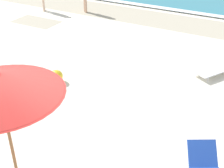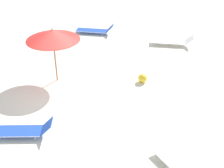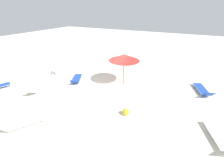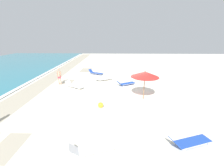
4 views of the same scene
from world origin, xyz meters
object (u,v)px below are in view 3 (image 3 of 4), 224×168
at_px(sun_lounger_beside_umbrella, 76,79).
at_px(beach_ball, 126,112).
at_px(sun_lounger_under_umbrella, 23,122).
at_px(sun_lounger_mid_beach_solo, 35,88).
at_px(beach_umbrella, 124,58).
at_px(lounger_stack, 62,70).
at_px(sun_lounger_near_water_left, 220,138).
at_px(sun_lounger_mid_beach_pair_a, 203,90).

height_order(sun_lounger_beside_umbrella, beach_ball, sun_lounger_beside_umbrella).
distance_m(sun_lounger_under_umbrella, sun_lounger_mid_beach_solo, 3.69).
xyz_separation_m(sun_lounger_under_umbrella, sun_lounger_mid_beach_solo, (2.51, -2.71, -0.01)).
height_order(beach_umbrella, lounger_stack, beach_umbrella).
xyz_separation_m(sun_lounger_beside_umbrella, beach_ball, (-5.12, 2.13, -0.02)).
xyz_separation_m(sun_lounger_near_water_left, sun_lounger_mid_beach_solo, (11.11, 0.56, -0.00)).
bearing_deg(sun_lounger_under_umbrella, sun_lounger_mid_beach_pair_a, -105.60).
bearing_deg(lounger_stack, sun_lounger_mid_beach_solo, 109.19).
relative_size(lounger_stack, sun_lounger_mid_beach_solo, 0.90).
bearing_deg(sun_lounger_under_umbrella, beach_ball, -113.21).
relative_size(beach_umbrella, sun_lounger_near_water_left, 1.04).
relative_size(sun_lounger_under_umbrella, beach_ball, 5.44).
height_order(beach_umbrella, sun_lounger_beside_umbrella, beach_umbrella).
relative_size(sun_lounger_beside_umbrella, sun_lounger_mid_beach_solo, 0.99).
relative_size(beach_umbrella, sun_lounger_mid_beach_pair_a, 1.06).
bearing_deg(sun_lounger_under_umbrella, sun_lounger_mid_beach_solo, -16.82).
xyz_separation_m(sun_lounger_mid_beach_solo, sun_lounger_mid_beach_pair_a, (-10.56, -5.05, 0.00)).
relative_size(sun_lounger_near_water_left, sun_lounger_mid_beach_solo, 1.08).
bearing_deg(sun_lounger_mid_beach_solo, sun_lounger_near_water_left, 153.61).
xyz_separation_m(lounger_stack, sun_lounger_near_water_left, (-12.07, 3.01, 0.05)).
distance_m(lounger_stack, beach_ball, 8.32).
relative_size(sun_lounger_beside_umbrella, sun_lounger_near_water_left, 0.91).
distance_m(sun_lounger_under_umbrella, sun_lounger_beside_umbrella, 5.32).
xyz_separation_m(beach_umbrella, sun_lounger_mid_beach_pair_a, (-5.41, -1.28, -1.89)).
bearing_deg(beach_ball, sun_lounger_mid_beach_solo, 3.41).
bearing_deg(sun_lounger_mid_beach_solo, sun_lounger_mid_beach_pair_a, 176.32).
bearing_deg(sun_lounger_beside_umbrella, lounger_stack, -51.04).
distance_m(beach_umbrella, sun_lounger_mid_beach_pair_a, 5.88).
distance_m(sun_lounger_near_water_left, beach_ball, 4.38).
relative_size(sun_lounger_near_water_left, sun_lounger_mid_beach_pair_a, 1.02).
height_order(sun_lounger_beside_umbrella, sun_lounger_mid_beach_solo, sun_lounger_beside_umbrella).
bearing_deg(lounger_stack, sun_lounger_mid_beach_pair_a, -168.46).
xyz_separation_m(lounger_stack, beach_ball, (-7.69, 3.17, 0.03)).
bearing_deg(beach_umbrella, sun_lounger_mid_beach_pair_a, -166.69).
distance_m(lounger_stack, sun_lounger_beside_umbrella, 2.78).
height_order(beach_umbrella, sun_lounger_mid_beach_pair_a, beach_umbrella).
height_order(lounger_stack, sun_lounger_mid_beach_pair_a, sun_lounger_mid_beach_pair_a).
relative_size(lounger_stack, sun_lounger_under_umbrella, 0.91).
bearing_deg(beach_ball, sun_lounger_near_water_left, -177.97).
xyz_separation_m(sun_lounger_beside_umbrella, sun_lounger_near_water_left, (-9.49, 1.98, -0.00)).
bearing_deg(sun_lounger_beside_umbrella, beach_umbrella, 170.21).
height_order(sun_lounger_under_umbrella, sun_lounger_mid_beach_pair_a, sun_lounger_under_umbrella).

